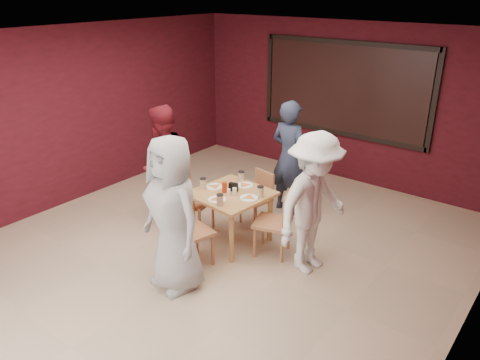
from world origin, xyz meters
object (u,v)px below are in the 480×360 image
Objects in this scene: diner_front at (173,215)px; diner_back at (289,158)px; dining_table at (231,199)px; chair_left at (190,196)px; chair_front at (187,230)px; diner_right at (314,204)px; chair_right at (278,219)px; chair_back at (259,194)px; diner_left at (162,164)px.

diner_back is (-0.03, 2.51, -0.05)m from diner_front.
chair_left reaches higher than dining_table.
diner_back is at bearing 86.31° from chair_front.
diner_right is (1.26, 0.92, 0.38)m from chair_front.
chair_back is at bearing 141.09° from chair_right.
diner_back reaches higher than chair_left.
diner_front is at bearing 98.08° from diner_back.
chair_right reaches higher than chair_back.
diner_right reaches higher than dining_table.
chair_left is at bearing -171.46° from dining_table.
chair_left is 0.67m from diner_left.
dining_table is 0.58× the size of diner_back.
chair_right is 1.49m from diner_front.
diner_left is at bearing -148.40° from chair_back.
diner_back is 1.66m from diner_right.
chair_front is 2.18m from diner_back.
chair_left is at bearing 69.42° from diner_left.
diner_front reaches higher than chair_back.
chair_left is at bearing 131.26° from chair_front.
dining_table is at bearing -87.06° from chair_back.
dining_table is 1.12× the size of chair_front.
chair_right is 0.50× the size of diner_front.
chair_back is 0.76m from diner_back.
diner_left reaches higher than chair_right.
chair_front is at bearing 41.53° from diner_left.
chair_right is 0.52× the size of diner_right.
chair_left is 0.54× the size of diner_back.
diner_front is 1.81m from diner_left.
diner_front reaches higher than chair_left.
diner_back is (0.13, 0.61, 0.44)m from chair_back.
chair_front is (-0.05, -0.83, -0.13)m from dining_table.
chair_right is (0.75, 0.94, 0.00)m from chair_front.
diner_front reaches higher than chair_front.
chair_front is 1.20m from chair_right.
dining_table is at bearing 93.29° from diner_back.
dining_table is at bearing 106.99° from diner_front.
diner_back is (0.09, 1.31, 0.24)m from dining_table.
chair_back is 0.84× the size of chair_left.
dining_table is 0.70m from chair_left.
diner_right is at bearing 5.58° from chair_left.
chair_right is (0.71, 0.10, -0.13)m from dining_table.
diner_left is (-1.22, 0.78, 0.35)m from chair_front.
chair_right is at bearing 124.30° from diner_back.
chair_left is (-0.69, -0.10, -0.11)m from dining_table.
chair_back is 1.04m from chair_left.
diner_right reaches higher than chair_front.
diner_back is 0.99× the size of diner_right.
diner_left reaches higher than chair_left.
chair_left is 1.41m from chair_right.
diner_back is at bearing 50.44° from diner_right.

